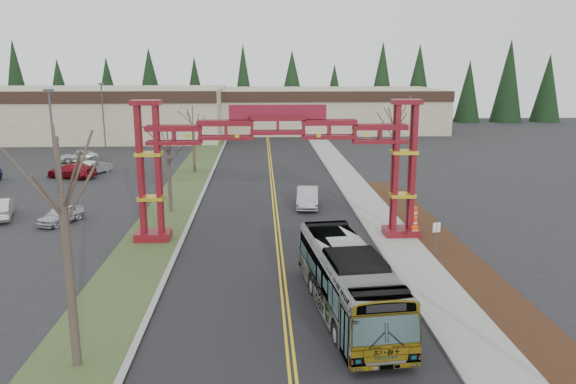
{
  "coord_description": "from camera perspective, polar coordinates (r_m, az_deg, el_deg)",
  "views": [
    {
      "loc": [
        -1.07,
        -16.72,
        10.99
      ],
      "look_at": [
        0.52,
        15.77,
        3.6
      ],
      "focal_mm": 35.0,
      "sensor_mm": 36.0,
      "label": 1
    }
  ],
  "objects": [
    {
      "name": "parked_car_far_b",
      "position": [
        69.59,
        -20.55,
        3.42
      ],
      "size": [
        4.86,
        3.67,
        1.23
      ],
      "primitive_type": "imported",
      "rotation": [
        0.0,
        0.0,
        5.14
      ],
      "color": "silver",
      "rests_on": "ground"
    },
    {
      "name": "road",
      "position": [
        43.16,
        -1.3,
        -1.94
      ],
      "size": [
        12.0,
        110.0,
        0.02
      ],
      "primitive_type": "cube",
      "color": "black",
      "rests_on": "ground"
    },
    {
      "name": "street_sign",
      "position": [
        33.66,
        14.83,
        -3.99
      ],
      "size": [
        0.47,
        0.17,
        2.1
      ],
      "color": "#3F3F44",
      "rests_on": "ground"
    },
    {
      "name": "lane_line_right",
      "position": [
        43.16,
        -1.14,
        -1.91
      ],
      "size": [
        0.12,
        100.0,
        0.01
      ],
      "primitive_type": "cube",
      "color": "gold",
      "rests_on": "road"
    },
    {
      "name": "light_pole_far",
      "position": [
        79.74,
        -18.29,
        7.86
      ],
      "size": [
        0.75,
        0.37,
        8.64
      ],
      "color": "#3F3F44",
      "rests_on": "ground"
    },
    {
      "name": "transit_bus",
      "position": [
        25.57,
        6.11,
        -8.95
      ],
      "size": [
        3.69,
        11.29,
        3.09
      ],
      "primitive_type": "imported",
      "rotation": [
        0.0,
        0.0,
        0.1
      ],
      "color": "#94969B",
      "rests_on": "ground"
    },
    {
      "name": "parked_car_near_a",
      "position": [
        42.82,
        -22.11,
        -2.15
      ],
      "size": [
        2.83,
        4.0,
        1.26
      ],
      "primitive_type": "imported",
      "rotation": [
        0.0,
        0.0,
        -0.4
      ],
      "color": "#B8B9C1",
      "rests_on": "ground"
    },
    {
      "name": "retail_building_west",
      "position": [
        93.56,
        -21.0,
        7.54
      ],
      "size": [
        46.0,
        22.3,
        7.5
      ],
      "color": "tan",
      "rests_on": "ground"
    },
    {
      "name": "silver_sedan",
      "position": [
        44.27,
        2.01,
        -0.54
      ],
      "size": [
        2.08,
        4.84,
        1.55
      ],
      "primitive_type": "imported",
      "rotation": [
        0.0,
        0.0,
        -0.1
      ],
      "color": "#A5A8AD",
      "rests_on": "ground"
    },
    {
      "name": "curb_left",
      "position": [
        43.42,
        -9.44,
        -1.93
      ],
      "size": [
        0.3,
        110.0,
        0.15
      ],
      "primitive_type": "cube",
      "color": "gray",
      "rests_on": "ground"
    },
    {
      "name": "bare_tree_median_mid",
      "position": [
        43.03,
        -12.08,
        3.94
      ],
      "size": [
        2.92,
        2.92,
        6.52
      ],
      "color": "#382D26",
      "rests_on": "ground"
    },
    {
      "name": "bare_tree_right_far",
      "position": [
        47.52,
        10.75,
        6.67
      ],
      "size": [
        3.16,
        3.16,
        8.22
      ],
      "color": "#382D26",
      "rests_on": "ground"
    },
    {
      "name": "retail_building_east",
      "position": [
        97.59,
        3.75,
        8.39
      ],
      "size": [
        38.0,
        20.3,
        7.0
      ],
      "color": "tan",
      "rests_on": "ground"
    },
    {
      "name": "landscape_strip",
      "position": [
        30.99,
        18.94,
        -8.57
      ],
      "size": [
        2.6,
        50.0,
        0.12
      ],
      "primitive_type": "cube",
      "color": "black",
      "rests_on": "ground"
    },
    {
      "name": "conifer_treeline",
      "position": [
        108.82,
        -2.15,
        10.43
      ],
      "size": [
        116.1,
        5.6,
        13.0
      ],
      "color": "black",
      "rests_on": "ground"
    },
    {
      "name": "grass_median",
      "position": [
        43.69,
        -11.85,
        -1.99
      ],
      "size": [
        4.0,
        110.0,
        0.08
      ],
      "primitive_type": "cube",
      "color": "#384D26",
      "rests_on": "ground"
    },
    {
      "name": "bare_tree_median_far",
      "position": [
        58.78,
        -9.63,
        6.73
      ],
      "size": [
        2.94,
        2.94,
        6.92
      ],
      "color": "#382D26",
      "rests_on": "ground"
    },
    {
      "name": "parked_car_far_a",
      "position": [
        61.06,
        -19.12,
        2.4
      ],
      "size": [
        2.97,
        4.51,
        1.41
      ],
      "primitive_type": "imported",
      "rotation": [
        0.0,
        0.0,
        2.76
      ],
      "color": "#AFB0B7",
      "rests_on": "ground"
    },
    {
      "name": "barrel_south",
      "position": [
        37.08,
        12.7,
        -4.04
      ],
      "size": [
        0.48,
        0.48,
        0.89
      ],
      "color": "#F2430D",
      "rests_on": "ground"
    },
    {
      "name": "parked_car_mid_a",
      "position": [
        59.6,
        -21.12,
        2.05
      ],
      "size": [
        5.56,
        3.88,
        1.49
      ],
      "primitive_type": "imported",
      "rotation": [
        0.0,
        0.0,
        4.32
      ],
      "color": "maroon",
      "rests_on": "ground"
    },
    {
      "name": "light_pole_near",
      "position": [
        52.75,
        -22.8,
        5.5
      ],
      "size": [
        0.78,
        0.39,
        8.98
      ],
      "color": "#3F3F44",
      "rests_on": "ground"
    },
    {
      "name": "bare_tree_median_near",
      "position": [
        21.06,
        -21.95,
        -0.81
      ],
      "size": [
        3.33,
        3.33,
        8.61
      ],
      "color": "#382D26",
      "rests_on": "ground"
    },
    {
      "name": "curb_right",
      "position": [
        43.73,
        6.79,
        -1.74
      ],
      "size": [
        0.3,
        110.0,
        0.15
      ],
      "primitive_type": "cube",
      "color": "gray",
      "rests_on": "ground"
    },
    {
      "name": "gateway_arch",
      "position": [
        35.1,
        -1.04,
        4.6
      ],
      "size": [
        18.2,
        1.6,
        8.9
      ],
      "color": "#590B0F",
      "rests_on": "ground"
    },
    {
      "name": "barrel_north",
      "position": [
        41.11,
        12.61,
        -2.23
      ],
      "size": [
        0.58,
        0.58,
        1.08
      ],
      "color": "#F2430D",
      "rests_on": "ground"
    },
    {
      "name": "sidewalk_right",
      "position": [
        43.99,
        8.65,
        -1.71
      ],
      "size": [
        2.6,
        110.0,
        0.14
      ],
      "primitive_type": "cube",
      "color": "gray",
      "rests_on": "ground"
    },
    {
      "name": "lane_line_left",
      "position": [
        43.15,
        -1.46,
        -1.92
      ],
      "size": [
        0.12,
        100.0,
        0.01
      ],
      "primitive_type": "cube",
      "color": "gold",
      "rests_on": "road"
    },
    {
      "name": "barrel_mid",
      "position": [
        38.84,
        12.61,
        -3.21
      ],
      "size": [
        0.52,
        0.52,
        0.96
      ],
      "color": "#F2430D",
      "rests_on": "ground"
    }
  ]
}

